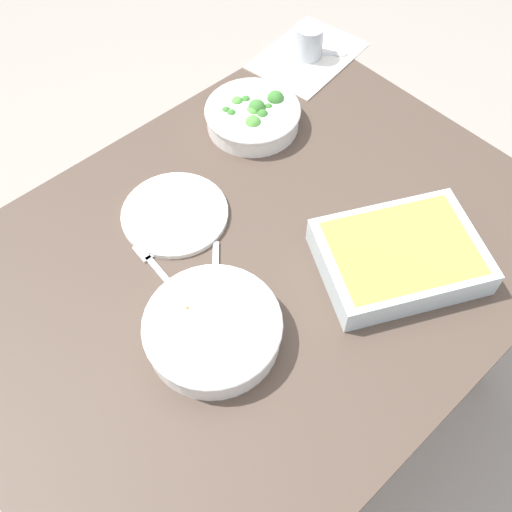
% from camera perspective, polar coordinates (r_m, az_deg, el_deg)
% --- Properties ---
extents(ground_plane, '(6.00, 6.00, 0.00)m').
position_cam_1_polar(ground_plane, '(1.80, 0.00, -13.46)').
color(ground_plane, '#9E9389').
extents(dining_table, '(1.20, 0.90, 0.74)m').
position_cam_1_polar(dining_table, '(1.21, 0.00, -2.40)').
color(dining_table, '#4C3D33').
rests_on(dining_table, ground_plane).
extents(placemat, '(0.31, 0.24, 0.00)m').
position_cam_1_polar(placemat, '(1.58, 5.11, 19.04)').
color(placemat, silver).
rests_on(placemat, dining_table).
extents(stew_bowl, '(0.25, 0.25, 0.06)m').
position_cam_1_polar(stew_bowl, '(1.02, -4.26, -7.18)').
color(stew_bowl, white).
rests_on(stew_bowl, dining_table).
extents(broccoli_bowl, '(0.22, 0.22, 0.07)m').
position_cam_1_polar(broccoli_bowl, '(1.36, -0.30, 13.70)').
color(broccoli_bowl, white).
rests_on(broccoli_bowl, dining_table).
extents(baking_dish, '(0.37, 0.33, 0.06)m').
position_cam_1_polar(baking_dish, '(1.13, 14.01, 0.05)').
color(baking_dish, silver).
rests_on(baking_dish, dining_table).
extents(drink_cup, '(0.07, 0.07, 0.08)m').
position_cam_1_polar(drink_cup, '(1.56, 5.21, 20.11)').
color(drink_cup, '#B2BCC6').
rests_on(drink_cup, dining_table).
extents(side_plate, '(0.22, 0.22, 0.01)m').
position_cam_1_polar(side_plate, '(1.20, -8.00, 4.13)').
color(side_plate, white).
rests_on(side_plate, dining_table).
extents(spoon_by_stew, '(0.13, 0.14, 0.01)m').
position_cam_1_polar(spoon_by_stew, '(1.09, -4.07, -3.43)').
color(spoon_by_stew, silver).
rests_on(spoon_by_stew, dining_table).
extents(spoon_by_broccoli, '(0.03, 0.18, 0.01)m').
position_cam_1_polar(spoon_by_broccoli, '(1.36, 1.03, 12.04)').
color(spoon_by_broccoli, silver).
rests_on(spoon_by_broccoli, dining_table).
extents(spoon_spare, '(0.15, 0.12, 0.01)m').
position_cam_1_polar(spoon_spare, '(1.58, 6.75, 19.12)').
color(spoon_spare, silver).
rests_on(spoon_spare, dining_table).
extents(fork_on_table, '(0.03, 0.18, 0.01)m').
position_cam_1_polar(fork_on_table, '(1.13, -9.65, -1.33)').
color(fork_on_table, silver).
rests_on(fork_on_table, dining_table).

